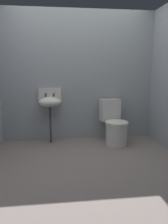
{
  "coord_description": "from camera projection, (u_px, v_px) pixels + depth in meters",
  "views": [
    {
      "loc": [
        -0.36,
        -2.74,
        1.31
      ],
      "look_at": [
        0.0,
        0.3,
        0.7
      ],
      "focal_mm": 34.02,
      "sensor_mm": 36.0,
      "label": 1
    }
  ],
  "objects": [
    {
      "name": "toilet_near_wall",
      "position": [
        114.0,
        126.0,
        3.81
      ],
      "size": [
        0.48,
        0.65,
        0.78
      ],
      "rotation": [
        0.0,
        0.0,
        3.31
      ],
      "color": "silver",
      "rests_on": "ground"
    },
    {
      "name": "sink",
      "position": [
        50.0,
        102.0,
        3.77
      ],
      "size": [
        0.42,
        0.35,
        0.99
      ],
      "color": "#3C373E",
      "rests_on": "ground"
    },
    {
      "name": "ground_plane",
      "position": [
        87.0,
        168.0,
        2.97
      ],
      "size": [
        3.21,
        2.81,
        0.08
      ],
      "primitive_type": "cube",
      "color": "slate"
    },
    {
      "name": "wall_back",
      "position": [
        78.0,
        77.0,
        3.96
      ],
      "size": [
        3.21,
        0.1,
        2.37
      ],
      "primitive_type": "cube",
      "color": "#919A9D",
      "rests_on": "ground"
    }
  ]
}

